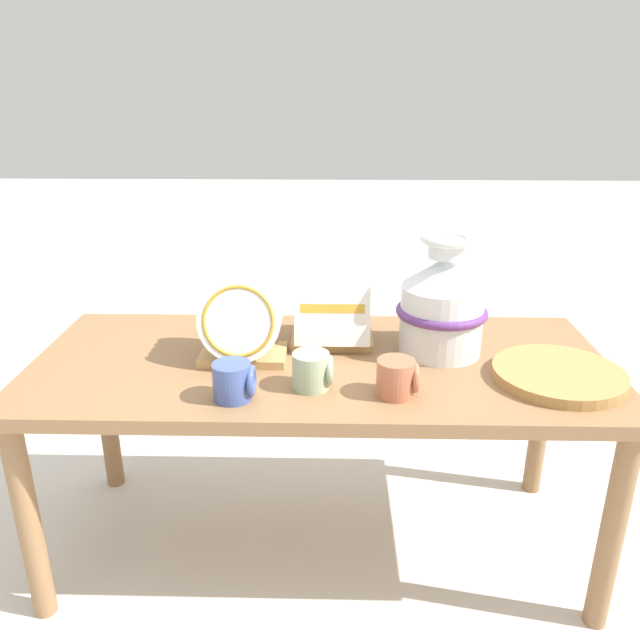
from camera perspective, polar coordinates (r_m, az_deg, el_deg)
The scene contains 9 objects.
ground_plane at distance 1.94m, azimuth -0.00°, elevation -19.58°, with size 14.00×14.00×0.00m, color beige.
display_table at distance 1.65m, azimuth -0.00°, elevation -5.78°, with size 1.49×0.64×0.59m.
ceramic_vase at distance 1.65m, azimuth 11.11°, elevation 1.52°, with size 0.24×0.24×0.32m.
dish_rack_round_plates at distance 1.59m, azimuth -7.15°, elevation -0.49°, with size 0.22×0.18×0.23m.
dish_rack_square_plates at distance 1.69m, azimuth 1.14°, elevation 0.41°, with size 0.22×0.18×0.22m.
wicker_charger_stack at distance 1.61m, azimuth 20.97°, elevation -4.69°, with size 0.31×0.31×0.03m.
mug_cobalt_glaze at distance 1.42m, azimuth -7.85°, elevation -5.57°, with size 0.10×0.09×0.09m.
mug_terracotta_glaze at distance 1.44m, azimuth 7.11°, elevation -5.27°, with size 0.10×0.09×0.09m.
mug_sage_glaze at distance 1.46m, azimuth -0.65°, elevation -4.65°, with size 0.10×0.09×0.09m.
Camera 1 is at (0.04, -1.47, 1.27)m, focal length 35.00 mm.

